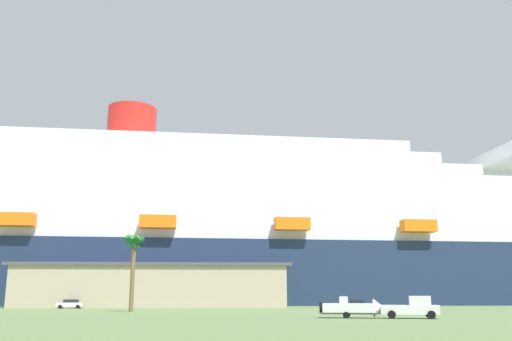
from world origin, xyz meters
TOP-DOWN VIEW (x-y plane):
  - ground_plane at (0.00, 30.00)m, footprint 600.00×600.00m
  - cruise_ship at (3.15, 62.59)m, footprint 306.10×67.49m
  - terminal_building at (-24.67, 33.88)m, footprint 54.36×23.14m
  - pickup_truck at (10.60, -24.81)m, footprint 5.90×3.23m
  - small_boat_on_trailer at (5.21, -23.58)m, footprint 7.24×3.24m
  - palm_tree at (-22.28, -0.63)m, footprint 3.10×2.99m
  - parked_car_white_van at (-37.76, 21.43)m, footprint 4.84×2.76m
  - parked_car_black_coupe at (12.45, 12.78)m, footprint 4.45×2.57m

SIDE VIEW (x-z plane):
  - ground_plane at x=0.00m, z-range 0.00..0.00m
  - parked_car_black_coupe at x=12.45m, z-range 0.04..1.62m
  - parked_car_white_van at x=-37.76m, z-range 0.04..1.62m
  - small_boat_on_trailer at x=5.21m, z-range -0.11..2.04m
  - pickup_truck at x=10.60m, z-range -0.06..2.14m
  - terminal_building at x=-24.67m, z-range 0.02..8.38m
  - palm_tree at x=-22.28m, z-range 3.19..13.99m
  - cruise_ship at x=3.15m, z-range -13.90..45.80m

